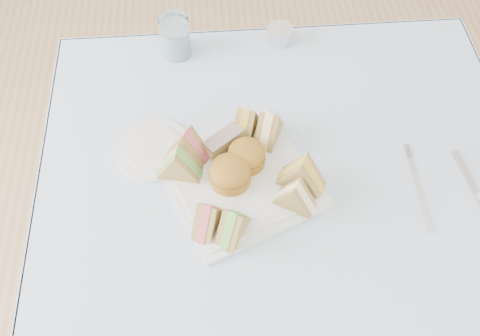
{
  "coord_description": "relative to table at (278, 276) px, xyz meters",
  "views": [
    {
      "loc": [
        -0.14,
        -0.53,
        1.67
      ],
      "look_at": [
        -0.09,
        0.06,
        0.8
      ],
      "focal_mm": 40.0,
      "sensor_mm": 36.0,
      "label": 1
    }
  ],
  "objects": [
    {
      "name": "tea_strainer",
      "position": [
        0.03,
        0.46,
        0.39
      ],
      "size": [
        0.07,
        0.07,
        0.04
      ],
      "primitive_type": "cylinder",
      "rotation": [
        0.0,
        0.0,
        0.03
      ],
      "color": "silver",
      "rests_on": "tablecloth"
    },
    {
      "name": "pastry_slice",
      "position": [
        -0.12,
        0.14,
        0.41
      ],
      "size": [
        0.09,
        0.08,
        0.04
      ],
      "primitive_type": "cube",
      "rotation": [
        0.0,
        0.0,
        0.65
      ],
      "color": "#D7C179",
      "rests_on": "serving_plate"
    },
    {
      "name": "sandwich_br_a",
      "position": [
        -0.03,
        0.16,
        0.43
      ],
      "size": [
        0.07,
        0.1,
        0.08
      ],
      "primitive_type": null,
      "rotation": [
        0.0,
        0.0,
        -1.99
      ],
      "color": "#98804B",
      "rests_on": "serving_plate"
    },
    {
      "name": "scone_left",
      "position": [
        -0.12,
        0.05,
        0.42
      ],
      "size": [
        0.11,
        0.11,
        0.06
      ],
      "primitive_type": "cylinder",
      "rotation": [
        0.0,
        0.0,
        0.31
      ],
      "color": "#9B671A",
      "rests_on": "serving_plate"
    },
    {
      "name": "tablecloth",
      "position": [
        0.0,
        0.0,
        0.37
      ],
      "size": [
        1.02,
        1.02,
        0.01
      ],
      "primitive_type": "cube",
      "color": "#ADCEF1",
      "rests_on": "table"
    },
    {
      "name": "knife",
      "position": [
        0.38,
        0.0,
        0.38
      ],
      "size": [
        0.04,
        0.19,
        0.0
      ],
      "primitive_type": "cube",
      "rotation": [
        0.0,
        0.0,
        0.13
      ],
      "color": "silver",
      "rests_on": "tablecloth"
    },
    {
      "name": "serving_plate",
      "position": [
        -0.09,
        0.06,
        0.38
      ],
      "size": [
        0.36,
        0.36,
        0.01
      ],
      "primitive_type": "cube",
      "rotation": [
        0.0,
        0.0,
        0.4
      ],
      "color": "silver",
      "rests_on": "tablecloth"
    },
    {
      "name": "sandwich_fr_b",
      "position": [
        0.01,
        -0.01,
        0.42
      ],
      "size": [
        0.09,
        0.07,
        0.07
      ],
      "primitive_type": null,
      "rotation": [
        0.0,
        0.0,
        -0.52
      ],
      "color": "#98804B",
      "rests_on": "serving_plate"
    },
    {
      "name": "sandwich_bl_a",
      "position": [
        -0.21,
        0.08,
        0.43
      ],
      "size": [
        0.1,
        0.06,
        0.08
      ],
      "primitive_type": null,
      "rotation": [
        0.0,
        0.0,
        2.89
      ],
      "color": "#98804B",
      "rests_on": "serving_plate"
    },
    {
      "name": "side_plate",
      "position": [
        -0.27,
        0.15,
        0.38
      ],
      "size": [
        0.21,
        0.21,
        0.01
      ],
      "primitive_type": "cylinder",
      "rotation": [
        0.0,
        0.0,
        -0.38
      ],
      "color": "silver",
      "rests_on": "tablecloth"
    },
    {
      "name": "sandwich_br_b",
      "position": [
        -0.07,
        0.18,
        0.43
      ],
      "size": [
        0.07,
        0.09,
        0.08
      ],
      "primitive_type": null,
      "rotation": [
        0.0,
        0.0,
        -1.98
      ],
      "color": "#98804B",
      "rests_on": "serving_plate"
    },
    {
      "name": "water_glass",
      "position": [
        -0.22,
        0.44,
        0.43
      ],
      "size": [
        0.08,
        0.08,
        0.1
      ],
      "primitive_type": "cylinder",
      "rotation": [
        0.0,
        0.0,
        0.1
      ],
      "color": "white",
      "rests_on": "tablecloth"
    },
    {
      "name": "sandwich_fr_a",
      "position": [
        0.03,
        0.03,
        0.43
      ],
      "size": [
        0.11,
        0.09,
        0.09
      ],
      "primitive_type": null,
      "rotation": [
        0.0,
        0.0,
        -0.49
      ],
      "color": "#98804B",
      "rests_on": "serving_plate"
    },
    {
      "name": "sandwich_bl_b",
      "position": [
        -0.2,
        0.12,
        0.43
      ],
      "size": [
        0.1,
        0.08,
        0.08
      ],
      "primitive_type": null,
      "rotation": [
        0.0,
        0.0,
        2.59
      ],
      "color": "#98804B",
      "rests_on": "serving_plate"
    },
    {
      "name": "fork",
      "position": [
        0.26,
        -0.0,
        0.38
      ],
      "size": [
        0.01,
        0.18,
        0.0
      ],
      "primitive_type": "cube",
      "rotation": [
        0.0,
        0.0,
        -0.03
      ],
      "color": "silver",
      "rests_on": "tablecloth"
    },
    {
      "name": "scone_right",
      "position": [
        -0.08,
        0.09,
        0.41
      ],
      "size": [
        0.11,
        0.11,
        0.05
      ],
      "primitive_type": "cylinder",
      "rotation": [
        0.0,
        0.0,
        0.83
      ],
      "color": "#9B671A",
      "rests_on": "serving_plate"
    },
    {
      "name": "table",
      "position": [
        0.0,
        0.0,
        0.0
      ],
      "size": [
        0.9,
        0.9,
        0.74
      ],
      "primitive_type": "cube",
      "color": "brown",
      "rests_on": "floor"
    },
    {
      "name": "sandwich_fl_a",
      "position": [
        -0.16,
        -0.05,
        0.42
      ],
      "size": [
        0.07,
        0.09,
        0.07
      ],
      "primitive_type": null,
      "rotation": [
        0.0,
        0.0,
        1.11
      ],
      "color": "#98804B",
      "rests_on": "serving_plate"
    },
    {
      "name": "sandwich_fl_b",
      "position": [
        -0.12,
        -0.06,
        0.43
      ],
      "size": [
        0.08,
        0.09,
        0.08
      ],
      "primitive_type": null,
      "rotation": [
        0.0,
        0.0,
        1.03
      ],
      "color": "#98804B",
      "rests_on": "serving_plate"
    },
    {
      "name": "floor",
      "position": [
        0.0,
        0.0,
        -0.37
      ],
      "size": [
        4.0,
        4.0,
        0.0
      ],
      "primitive_type": "plane",
      "color": "#9E7751",
      "rests_on": "ground"
    }
  ]
}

